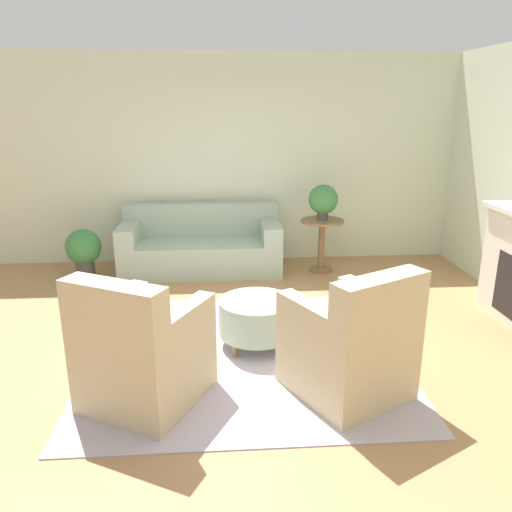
{
  "coord_description": "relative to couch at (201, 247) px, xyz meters",
  "views": [
    {
      "loc": [
        -0.18,
        -4.0,
        2.16
      ],
      "look_at": [
        0.15,
        0.55,
        0.75
      ],
      "focal_mm": 35.0,
      "sensor_mm": 36.0,
      "label": 1
    }
  ],
  "objects": [
    {
      "name": "potted_plant_floor",
      "position": [
        -1.47,
        -0.23,
        0.07
      ],
      "size": [
        0.44,
        0.44,
        0.64
      ],
      "color": "#4C4742",
      "rests_on": "ground_plane"
    },
    {
      "name": "potted_plant_on_side_table",
      "position": [
        1.59,
        -0.15,
        0.64
      ],
      "size": [
        0.38,
        0.38,
        0.46
      ],
      "color": "#4C4742",
      "rests_on": "side_table"
    },
    {
      "name": "ground_plane",
      "position": [
        0.45,
        -2.41,
        -0.31
      ],
      "size": [
        16.0,
        16.0,
        0.0
      ],
      "primitive_type": "plane",
      "color": "#AD7F51"
    },
    {
      "name": "ottoman_table",
      "position": [
        0.58,
        -2.25,
        -0.02
      ],
      "size": [
        0.69,
        0.69,
        0.44
      ],
      "color": "#9EB29E",
      "rests_on": "rug"
    },
    {
      "name": "rug",
      "position": [
        0.45,
        -2.41,
        -0.31
      ],
      "size": [
        2.72,
        2.58,
        0.01
      ],
      "color": "#BCB2C1",
      "rests_on": "ground_plane"
    },
    {
      "name": "couch",
      "position": [
        0.0,
        0.0,
        0.0
      ],
      "size": [
        2.08,
        0.85,
        0.86
      ],
      "color": "#9EB29E",
      "rests_on": "ground_plane"
    },
    {
      "name": "wall_back",
      "position": [
        0.45,
        0.51,
        1.09
      ],
      "size": [
        9.72,
        0.12,
        2.8
      ],
      "color": "beige",
      "rests_on": "ground_plane"
    },
    {
      "name": "side_table",
      "position": [
        1.59,
        -0.15,
        0.16
      ],
      "size": [
        0.56,
        0.56,
        0.7
      ],
      "color": "olive",
      "rests_on": "ground_plane"
    },
    {
      "name": "armchair_left",
      "position": [
        -0.33,
        -3.09,
        0.08
      ],
      "size": [
        1.05,
        1.07,
        1.02
      ],
      "color": "#C6B289",
      "rests_on": "rug"
    },
    {
      "name": "armchair_right",
      "position": [
        1.23,
        -3.09,
        0.08
      ],
      "size": [
        1.05,
        1.07,
        1.02
      ],
      "color": "#C6B289",
      "rests_on": "rug"
    }
  ]
}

